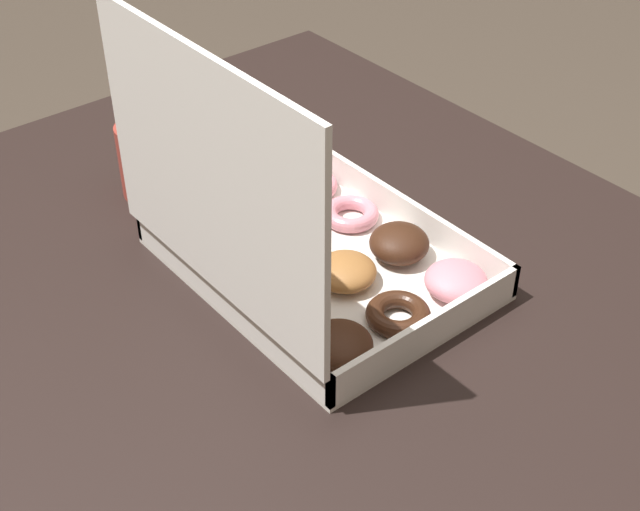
{
  "coord_description": "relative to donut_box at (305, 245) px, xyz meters",
  "views": [
    {
      "loc": [
        -0.73,
        0.56,
        1.42
      ],
      "look_at": [
        -0.03,
        -0.01,
        0.73
      ],
      "focal_mm": 50.0,
      "sensor_mm": 36.0,
      "label": 1
    }
  ],
  "objects": [
    {
      "name": "dining_table",
      "position": [
        0.04,
        -0.03,
        -0.15
      ],
      "size": [
        1.13,
        0.93,
        0.71
      ],
      "color": "black",
      "rests_on": "ground_plane"
    },
    {
      "name": "donut_box",
      "position": [
        0.0,
        0.0,
        0.0
      ],
      "size": [
        0.4,
        0.31,
        0.35
      ],
      "color": "silver",
      "rests_on": "dining_table"
    },
    {
      "name": "coffee_mug",
      "position": [
        0.31,
        0.04,
        -0.0
      ],
      "size": [
        0.08,
        0.08,
        0.11
      ],
      "color": "#A3382D",
      "rests_on": "dining_table"
    }
  ]
}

